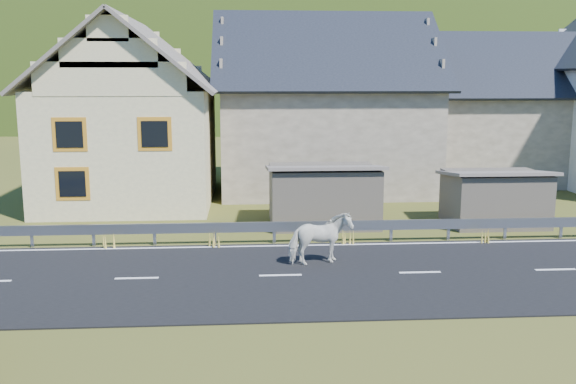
{
  "coord_description": "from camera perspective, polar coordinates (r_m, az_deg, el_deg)",
  "views": [
    {
      "loc": [
        -4.96,
        -17.34,
        5.55
      ],
      "look_at": [
        -3.6,
        2.76,
        1.93
      ],
      "focal_mm": 40.0,
      "sensor_mm": 36.0,
      "label": 1
    }
  ],
  "objects": [
    {
      "name": "ground",
      "position": [
        18.86,
        11.64,
        -7.14
      ],
      "size": [
        160.0,
        160.0,
        0.0
      ],
      "primitive_type": "plane",
      "color": "#374015",
      "rests_on": "ground"
    },
    {
      "name": "house_stone_b",
      "position": [
        37.09,
        18.41,
        7.64
      ],
      "size": [
        9.8,
        8.8,
        8.1
      ],
      "color": "#AFA18A",
      "rests_on": "ground"
    },
    {
      "name": "lane_markings",
      "position": [
        18.85,
        11.64,
        -7.0
      ],
      "size": [
        60.0,
        6.6,
        0.01
      ],
      "primitive_type": "cube",
      "color": "silver",
      "rests_on": "road"
    },
    {
      "name": "road",
      "position": [
        18.86,
        11.64,
        -7.08
      ],
      "size": [
        60.0,
        7.0,
        0.04
      ],
      "primitive_type": "cube",
      "color": "black",
      "rests_on": "ground"
    },
    {
      "name": "house_cream",
      "position": [
        29.79,
        -13.74,
        7.6
      ],
      "size": [
        7.8,
        9.8,
        8.3
      ],
      "color": "beige",
      "rests_on": "ground"
    },
    {
      "name": "house_stone_a",
      "position": [
        32.59,
        3.14,
        8.56
      ],
      "size": [
        10.8,
        9.8,
        8.9
      ],
      "color": "#AFA18A",
      "rests_on": "ground"
    },
    {
      "name": "horse",
      "position": [
        19.1,
        2.87,
        -4.16
      ],
      "size": [
        1.31,
        2.0,
        1.56
      ],
      "primitive_type": "imported",
      "rotation": [
        0.0,
        0.0,
        1.85
      ],
      "color": "silver",
      "rests_on": "road"
    },
    {
      "name": "mountain",
      "position": [
        199.23,
        -0.97,
        2.81
      ],
      "size": [
        440.0,
        280.0,
        260.0
      ],
      "primitive_type": "ellipsoid",
      "color": "#22310C",
      "rests_on": "ground"
    },
    {
      "name": "shed_left",
      "position": [
        24.43,
        3.15,
        -0.32
      ],
      "size": [
        4.3,
        3.3,
        2.4
      ],
      "primitive_type": "cube",
      "color": "#645A4D",
      "rests_on": "ground"
    },
    {
      "name": "guardrail",
      "position": [
        22.16,
        9.17,
        -2.95
      ],
      "size": [
        28.1,
        0.09,
        0.75
      ],
      "color": "#93969B",
      "rests_on": "ground"
    },
    {
      "name": "shed_right",
      "position": [
        25.59,
        17.89,
        -0.55
      ],
      "size": [
        3.8,
        2.9,
        2.2
      ],
      "primitive_type": "cube",
      "color": "#645A4D",
      "rests_on": "ground"
    }
  ]
}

